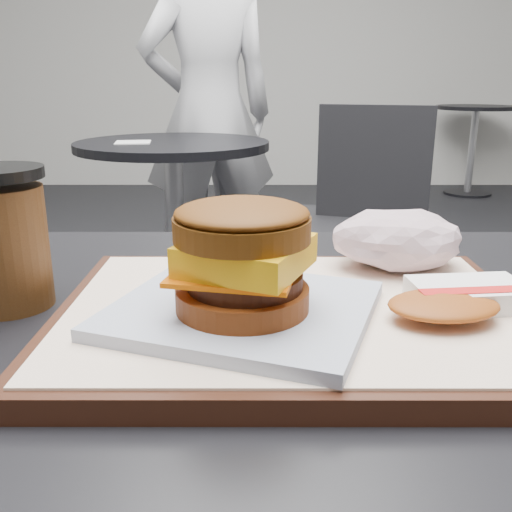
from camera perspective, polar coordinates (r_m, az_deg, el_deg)
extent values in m
cube|color=silver|center=(5.46, 0.59, 22.92)|extent=(8.00, 0.10, 3.00)
cube|color=black|center=(0.49, 5.41, -9.01)|extent=(0.80, 0.60, 0.04)
cube|color=black|center=(0.47, 3.70, -6.16)|extent=(0.38, 0.28, 0.02)
cube|color=white|center=(0.46, 3.72, -5.03)|extent=(0.36, 0.26, 0.00)
cube|color=silver|center=(0.44, -1.32, -5.34)|extent=(0.24, 0.22, 0.01)
cylinder|color=#713210|center=(0.43, -1.37, -4.19)|extent=(0.13, 0.13, 0.02)
cylinder|color=black|center=(0.42, -1.11, -2.42)|extent=(0.11, 0.11, 0.01)
cube|color=orange|center=(0.42, -1.92, -1.40)|extent=(0.10, 0.10, 0.00)
cube|color=yellow|center=(0.41, -0.99, 0.10)|extent=(0.11, 0.11, 0.02)
cylinder|color=#64370E|center=(0.41, -1.42, 2.78)|extent=(0.13, 0.13, 0.02)
ellipsoid|color=brown|center=(0.41, -1.43, 4.34)|extent=(0.13, 0.13, 0.02)
cube|color=white|center=(0.49, 20.50, -3.63)|extent=(0.10, 0.06, 0.02)
cube|color=red|center=(0.47, 21.23, -3.20)|extent=(0.09, 0.02, 0.00)
ellipsoid|color=#AC561B|center=(0.45, 18.25, -4.69)|extent=(0.09, 0.07, 0.01)
cylinder|color=#442610|center=(0.54, -23.87, 0.76)|extent=(0.08, 0.08, 0.11)
cylinder|color=black|center=(2.31, -7.57, -7.25)|extent=(0.44, 0.44, 0.02)
cylinder|color=#A5A5AA|center=(2.19, -7.94, 1.36)|extent=(0.07, 0.07, 0.70)
cylinder|color=black|center=(2.12, -8.35, 10.89)|extent=(0.70, 0.70, 0.03)
cube|color=white|center=(2.09, -12.20, 11.05)|extent=(0.13, 0.13, 0.00)
cylinder|color=#ADADB2|center=(2.17, 6.04, -2.85)|extent=(0.06, 0.06, 0.44)
cube|color=black|center=(2.10, 6.25, 3.30)|extent=(0.52, 0.52, 0.04)
cube|color=black|center=(2.09, 11.70, 9.11)|extent=(0.39, 0.15, 0.40)
imported|color=silver|center=(2.58, -4.70, 14.04)|extent=(0.69, 0.55, 1.64)
cylinder|color=black|center=(5.35, 20.35, 5.95)|extent=(0.40, 0.40, 0.02)
cylinder|color=#A5A5AA|center=(5.30, 20.75, 9.76)|extent=(0.06, 0.06, 0.70)
cylinder|color=black|center=(5.27, 21.18, 13.68)|extent=(0.66, 0.66, 0.03)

